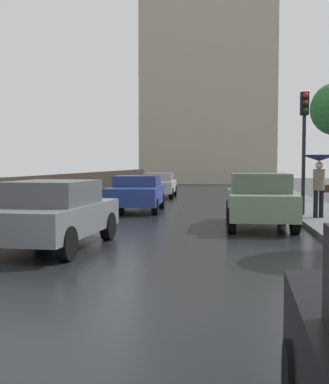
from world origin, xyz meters
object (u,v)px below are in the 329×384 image
Objects in this scene: car_grey_far_ahead at (53,213)px; car_green_far_lane at (259,199)px; traffic_light at (304,130)px; car_blue_mid_road at (137,192)px; car_silver_behind_camera at (159,185)px; pedestrian_with_umbrella_near at (319,168)px.

car_green_far_lane reaches higher than car_grey_far_ahead.
car_blue_mid_road is at bearing 161.94° from traffic_light.
car_green_far_lane reaches higher than car_silver_behind_camera.
car_green_far_lane is at bearing -153.04° from pedestrian_with_umbrella_near.
car_grey_far_ahead is 0.98× the size of car_silver_behind_camera.
car_blue_mid_road is at bearing -88.78° from car_grey_far_ahead.
car_grey_far_ahead is 16.26m from car_silver_behind_camera.
car_blue_mid_road is 6.65m from traffic_light.
car_grey_far_ahead is at bearing -149.71° from pedestrian_with_umbrella_near.
car_green_far_lane is 1.03× the size of traffic_light.
pedestrian_with_umbrella_near is (1.94, 1.45, 0.89)m from car_green_far_lane.
traffic_light is (6.31, 6.44, 2.19)m from car_grey_far_ahead.
car_grey_far_ahead is at bearing -138.94° from car_green_far_lane.
car_silver_behind_camera is 12.93m from car_green_far_lane.
car_blue_mid_road is 7.88m from car_silver_behind_camera.
traffic_light reaches higher than car_silver_behind_camera.
car_silver_behind_camera is at bearing 121.93° from traffic_light.
pedestrian_with_umbrella_near is at bearing -68.32° from traffic_light.
traffic_light is (-0.34, 0.85, 1.25)m from pedestrian_with_umbrella_near.
car_green_far_lane is 2.12× the size of pedestrian_with_umbrella_near.
pedestrian_with_umbrella_near reaches higher than car_silver_behind_camera.
car_grey_far_ahead is at bearing 85.51° from car_blue_mid_road.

